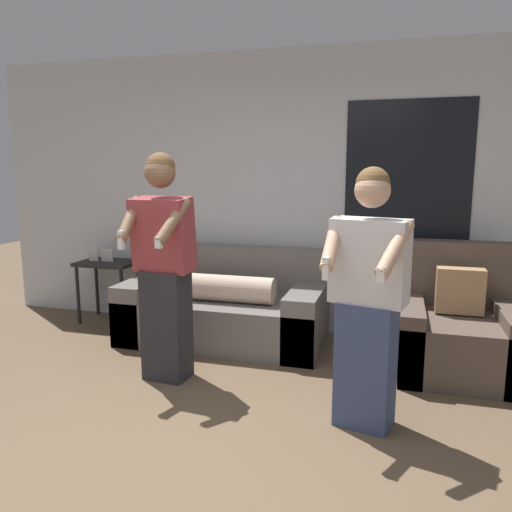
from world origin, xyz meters
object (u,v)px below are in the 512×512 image
(person_left, at_px, (164,267))
(armchair, at_px, (457,331))
(person_right, at_px, (368,301))
(couch, at_px, (225,308))
(side_table, at_px, (108,270))

(person_left, bearing_deg, armchair, 20.21)
(person_right, bearing_deg, person_left, 168.35)
(armchair, bearing_deg, person_right, -120.49)
(person_left, bearing_deg, couch, 81.67)
(armchair, distance_m, person_right, 1.37)
(couch, bearing_deg, armchair, -4.64)
(person_left, bearing_deg, person_right, -11.65)
(armchair, bearing_deg, person_left, -159.79)
(armchair, distance_m, person_left, 2.37)
(person_right, bearing_deg, couch, 137.12)
(couch, distance_m, person_right, 1.93)
(couch, distance_m, person_left, 1.12)
(couch, distance_m, side_table, 1.42)
(side_table, xyz_separation_m, person_left, (1.24, -1.18, 0.32))
(couch, relative_size, side_table, 2.34)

